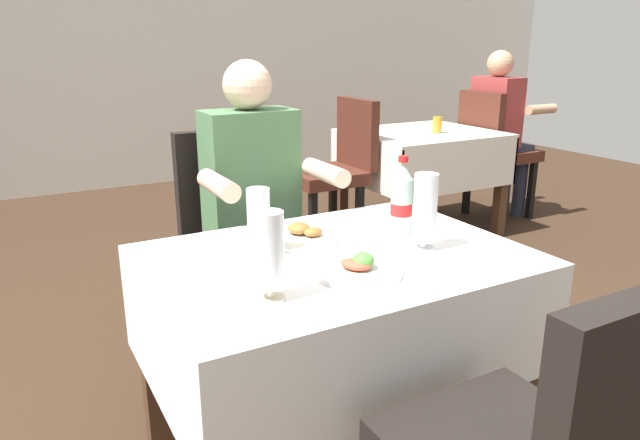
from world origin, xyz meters
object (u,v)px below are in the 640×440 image
at_px(seated_diner_far, 257,203).
at_px(cola_bottle_primary, 402,200).
at_px(background_table_tumbler, 437,125).
at_px(chair_far_diner_seat, 240,234).
at_px(background_chair_left, 336,165).
at_px(plate_far_diner, 301,236).
at_px(background_patron, 500,126).
at_px(beer_glass_middle, 259,221).
at_px(background_chair_right, 494,147).
at_px(beer_glass_right, 270,254).
at_px(plate_near_camera, 358,268).
at_px(background_dining_table, 421,157).
at_px(beer_glass_left, 425,212).
at_px(main_dining_table, 336,308).

distance_m(seated_diner_far, cola_bottle_primary, 0.67).
bearing_deg(background_table_tumbler, cola_bottle_primary, -132.85).
height_order(chair_far_diner_seat, cola_bottle_primary, cola_bottle_primary).
bearing_deg(background_chair_left, plate_far_diner, -123.74).
distance_m(background_chair_left, background_patron, 1.44).
height_order(beer_glass_middle, background_chair_right, background_chair_right).
relative_size(beer_glass_right, background_chair_right, 0.23).
bearing_deg(plate_near_camera, background_patron, 37.89).
height_order(plate_far_diner, beer_glass_middle, beer_glass_middle).
distance_m(cola_bottle_primary, background_patron, 2.82).
xyz_separation_m(background_dining_table, background_patron, (0.74, 0.00, 0.17)).
bearing_deg(background_patron, beer_glass_right, -144.42).
height_order(plate_far_diner, cola_bottle_primary, cola_bottle_primary).
bearing_deg(background_chair_right, plate_far_diner, -146.49).
bearing_deg(plate_near_camera, beer_glass_left, 13.23).
xyz_separation_m(beer_glass_middle, background_patron, (2.71, 1.71, -0.11)).
relative_size(plate_far_diner, beer_glass_left, 1.01).
xyz_separation_m(beer_glass_middle, cola_bottle_primary, (0.49, -0.03, 0.01)).
distance_m(main_dining_table, beer_glass_middle, 0.36).
bearing_deg(cola_bottle_primary, background_dining_table, 49.72).
bearing_deg(background_dining_table, background_table_tumbler, -63.56).
bearing_deg(background_dining_table, background_patron, 0.00).
height_order(background_dining_table, background_table_tumbler, background_table_tumbler).
height_order(seated_diner_far, background_chair_right, seated_diner_far).
height_order(chair_far_diner_seat, plate_far_diner, chair_far_diner_seat).
bearing_deg(main_dining_table, beer_glass_right, -147.34).
bearing_deg(seated_diner_far, beer_glass_left, -74.19).
bearing_deg(beer_glass_middle, beer_glass_left, -22.73).
distance_m(main_dining_table, background_chair_left, 2.11).
relative_size(plate_near_camera, plate_far_diner, 1.05).
bearing_deg(beer_glass_left, background_chair_left, 66.77).
relative_size(plate_near_camera, background_patron, 0.20).
height_order(plate_far_diner, background_chair_left, background_chair_left).
relative_size(beer_glass_right, background_dining_table, 0.23).
height_order(background_chair_left, background_chair_right, same).
bearing_deg(plate_far_diner, beer_glass_middle, -159.00).
height_order(chair_far_diner_seat, background_chair_right, same).
bearing_deg(plate_near_camera, beer_glass_middle, 124.95).
bearing_deg(background_chair_right, cola_bottle_primary, -141.25).
height_order(plate_near_camera, plate_far_diner, plate_near_camera).
height_order(cola_bottle_primary, background_chair_right, cola_bottle_primary).
height_order(beer_glass_right, background_dining_table, beer_glass_right).
distance_m(seated_diner_far, plate_far_diner, 0.52).
bearing_deg(main_dining_table, background_patron, 35.91).
xyz_separation_m(plate_near_camera, background_dining_table, (1.79, 1.97, -0.19)).
bearing_deg(background_patron, chair_far_diner_seat, -157.73).
bearing_deg(background_chair_left, plate_near_camera, -119.05).
bearing_deg(background_chair_right, background_dining_table, -180.00).
relative_size(background_chair_right, background_patron, 0.77).
height_order(chair_far_diner_seat, background_patron, background_patron).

